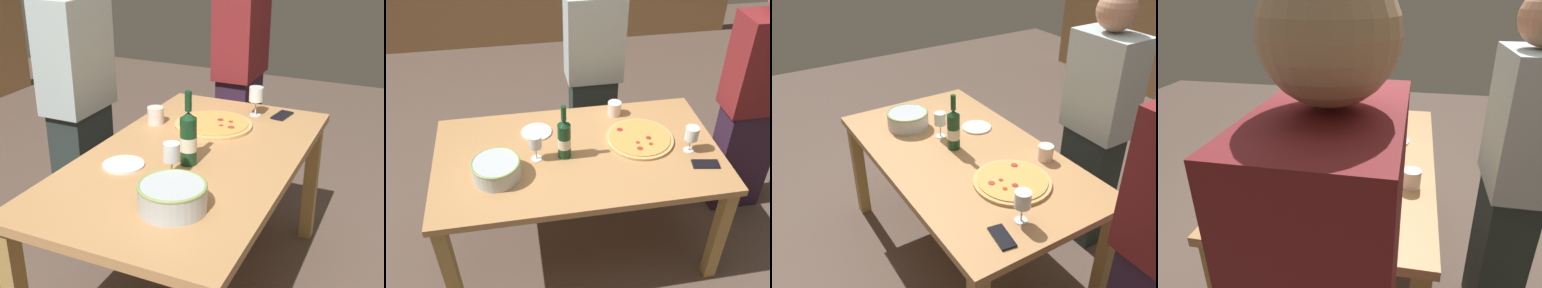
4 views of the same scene
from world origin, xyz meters
TOP-DOWN VIEW (x-y plane):
  - ground_plane at (0.00, 0.00)m, footprint 8.00×8.00m
  - dining_table at (0.00, 0.00)m, footprint 1.60×0.90m
  - pizza at (0.37, 0.05)m, footprint 0.39×0.39m
  - serving_bowl at (-0.45, -0.13)m, footprint 0.26×0.26m
  - wine_bottle at (-0.08, -0.02)m, footprint 0.07×0.07m
  - wine_glass_near_pizza at (0.62, -0.09)m, footprint 0.08×0.08m
  - wine_glass_by_bottle at (-0.24, -0.02)m, footprint 0.07×0.07m
  - cup_amber at (0.29, 0.34)m, footprint 0.08×0.08m
  - side_plate at (-0.21, 0.22)m, footprint 0.18×0.18m
  - cell_phone at (0.66, -0.23)m, footprint 0.15×0.09m
  - person_host at (0.24, 0.78)m, footprint 0.38×0.24m
  - person_guest_left at (1.16, 0.19)m, footprint 0.42×0.24m

SIDE VIEW (x-z plane):
  - ground_plane at x=0.00m, z-range 0.00..0.00m
  - dining_table at x=0.00m, z-range 0.28..1.03m
  - side_plate at x=-0.21m, z-range 0.75..0.76m
  - cell_phone at x=0.66m, z-range 0.75..0.76m
  - pizza at x=0.37m, z-range 0.75..0.77m
  - cup_amber at x=0.29m, z-range 0.75..0.84m
  - serving_bowl at x=-0.45m, z-range 0.75..0.86m
  - person_host at x=0.24m, z-range 0.01..1.60m
  - person_guest_left at x=1.16m, z-range 0.01..1.63m
  - wine_glass_near_pizza at x=0.62m, z-range 0.78..0.94m
  - wine_glass_by_bottle at x=-0.24m, z-range 0.78..0.94m
  - wine_bottle at x=-0.08m, z-range 0.71..1.03m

